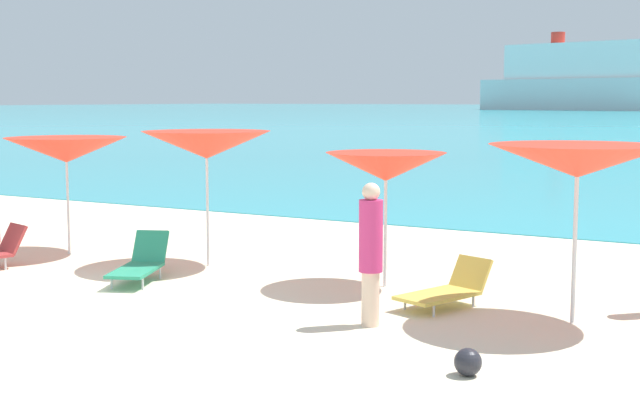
{
  "coord_description": "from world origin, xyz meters",
  "views": [
    {
      "loc": [
        8.95,
        -8.69,
        2.86
      ],
      "look_at": [
        1.87,
        3.85,
        1.2
      ],
      "focal_mm": 49.35,
      "sensor_mm": 36.0,
      "label": 1
    }
  ],
  "objects_px": {
    "lounge_chair_2": "(140,263)",
    "beach_ball": "(468,362)",
    "beachgoer_2": "(371,249)",
    "umbrella_3": "(386,167)",
    "cruise_ship": "(580,80)",
    "umbrella_1": "(66,150)",
    "lounge_chair_3": "(447,289)",
    "umbrella_4": "(578,161)",
    "umbrella_2": "(207,145)"
  },
  "relations": [
    {
      "from": "umbrella_1",
      "to": "cruise_ship",
      "type": "xyz_separation_m",
      "value": [
        -41.6,
        219.33,
        5.7
      ]
    },
    {
      "from": "beach_ball",
      "to": "umbrella_4",
      "type": "bearing_deg",
      "value": 81.19
    },
    {
      "from": "umbrella_1",
      "to": "beachgoer_2",
      "type": "height_order",
      "value": "umbrella_1"
    },
    {
      "from": "umbrella_1",
      "to": "lounge_chair_2",
      "type": "relative_size",
      "value": 1.43
    },
    {
      "from": "beach_ball",
      "to": "umbrella_3",
      "type": "bearing_deg",
      "value": 126.47
    },
    {
      "from": "beach_ball",
      "to": "umbrella_2",
      "type": "bearing_deg",
      "value": 149.19
    },
    {
      "from": "beachgoer_2",
      "to": "lounge_chair_2",
      "type": "bearing_deg",
      "value": -96.79
    },
    {
      "from": "umbrella_1",
      "to": "lounge_chair_3",
      "type": "relative_size",
      "value": 1.52
    },
    {
      "from": "lounge_chair_3",
      "to": "umbrella_4",
      "type": "bearing_deg",
      "value": 18.03
    },
    {
      "from": "umbrella_2",
      "to": "beach_ball",
      "type": "distance_m",
      "value": 7.24
    },
    {
      "from": "umbrella_2",
      "to": "lounge_chair_2",
      "type": "xyz_separation_m",
      "value": [
        -0.16,
        -1.56,
        -1.79
      ]
    },
    {
      "from": "cruise_ship",
      "to": "umbrella_1",
      "type": "bearing_deg",
      "value": -66.71
    },
    {
      "from": "beachgoer_2",
      "to": "lounge_chair_3",
      "type": "bearing_deg",
      "value": 164.07
    },
    {
      "from": "cruise_ship",
      "to": "lounge_chair_2",
      "type": "bearing_deg",
      "value": -66.06
    },
    {
      "from": "umbrella_4",
      "to": "lounge_chair_3",
      "type": "bearing_deg",
      "value": 178.47
    },
    {
      "from": "umbrella_1",
      "to": "umbrella_3",
      "type": "relative_size",
      "value": 1.13
    },
    {
      "from": "cruise_ship",
      "to": "beach_ball",
      "type": "bearing_deg",
      "value": -64.65
    },
    {
      "from": "umbrella_4",
      "to": "beachgoer_2",
      "type": "xyz_separation_m",
      "value": [
        -2.2,
        -1.39,
        -1.1
      ]
    },
    {
      "from": "umbrella_1",
      "to": "beachgoer_2",
      "type": "distance_m",
      "value": 7.5
    },
    {
      "from": "umbrella_2",
      "to": "lounge_chair_3",
      "type": "height_order",
      "value": "umbrella_2"
    },
    {
      "from": "umbrella_1",
      "to": "beach_ball",
      "type": "height_order",
      "value": "umbrella_1"
    },
    {
      "from": "beachgoer_2",
      "to": "umbrella_3",
      "type": "bearing_deg",
      "value": -157.05
    },
    {
      "from": "beach_ball",
      "to": "lounge_chair_2",
      "type": "bearing_deg",
      "value": 161.91
    },
    {
      "from": "lounge_chair_2",
      "to": "beach_ball",
      "type": "height_order",
      "value": "lounge_chair_2"
    },
    {
      "from": "lounge_chair_3",
      "to": "beach_ball",
      "type": "xyz_separation_m",
      "value": [
        1.31,
        -2.76,
        -0.1
      ]
    },
    {
      "from": "umbrella_2",
      "to": "cruise_ship",
      "type": "height_order",
      "value": "cruise_ship"
    },
    {
      "from": "umbrella_4",
      "to": "cruise_ship",
      "type": "xyz_separation_m",
      "value": [
        -50.98,
        219.88,
        5.55
      ]
    },
    {
      "from": "umbrella_3",
      "to": "cruise_ship",
      "type": "distance_m",
      "value": 224.31
    },
    {
      "from": "beach_ball",
      "to": "cruise_ship",
      "type": "distance_m",
      "value": 228.39
    },
    {
      "from": "umbrella_4",
      "to": "beachgoer_2",
      "type": "distance_m",
      "value": 2.82
    },
    {
      "from": "lounge_chair_2",
      "to": "beachgoer_2",
      "type": "relative_size",
      "value": 0.9
    },
    {
      "from": "umbrella_3",
      "to": "umbrella_4",
      "type": "height_order",
      "value": "umbrella_4"
    },
    {
      "from": "beachgoer_2",
      "to": "cruise_ship",
      "type": "distance_m",
      "value": 226.69
    },
    {
      "from": "umbrella_1",
      "to": "lounge_chair_3",
      "type": "distance_m",
      "value": 7.85
    },
    {
      "from": "umbrella_3",
      "to": "cruise_ship",
      "type": "relative_size",
      "value": 0.04
    },
    {
      "from": "umbrella_2",
      "to": "umbrella_3",
      "type": "relative_size",
      "value": 1.13
    },
    {
      "from": "lounge_chair_2",
      "to": "cruise_ship",
      "type": "distance_m",
      "value": 225.13
    },
    {
      "from": "umbrella_1",
      "to": "beachgoer_2",
      "type": "relative_size",
      "value": 1.28
    },
    {
      "from": "umbrella_4",
      "to": "lounge_chair_2",
      "type": "xyz_separation_m",
      "value": [
        -6.57,
        -0.71,
        -1.79
      ]
    },
    {
      "from": "lounge_chair_2",
      "to": "cruise_ship",
      "type": "xyz_separation_m",
      "value": [
        -44.4,
        220.59,
        7.34
      ]
    },
    {
      "from": "beachgoer_2",
      "to": "cruise_ship",
      "type": "xyz_separation_m",
      "value": [
        -48.78,
        221.28,
        6.65
      ]
    },
    {
      "from": "beachgoer_2",
      "to": "cruise_ship",
      "type": "relative_size",
      "value": 0.03
    },
    {
      "from": "umbrella_1",
      "to": "lounge_chair_3",
      "type": "height_order",
      "value": "umbrella_1"
    },
    {
      "from": "lounge_chair_3",
      "to": "beach_ball",
      "type": "distance_m",
      "value": 3.06
    },
    {
      "from": "lounge_chair_3",
      "to": "beach_ball",
      "type": "height_order",
      "value": "lounge_chair_3"
    },
    {
      "from": "umbrella_1",
      "to": "lounge_chair_3",
      "type": "xyz_separation_m",
      "value": [
        7.65,
        -0.51,
        -1.68
      ]
    },
    {
      "from": "umbrella_2",
      "to": "lounge_chair_2",
      "type": "height_order",
      "value": "umbrella_2"
    },
    {
      "from": "lounge_chair_2",
      "to": "cruise_ship",
      "type": "relative_size",
      "value": 0.03
    },
    {
      "from": "lounge_chair_2",
      "to": "lounge_chair_3",
      "type": "height_order",
      "value": "lounge_chair_2"
    },
    {
      "from": "umbrella_1",
      "to": "umbrella_3",
      "type": "distance_m",
      "value": 6.34
    }
  ]
}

